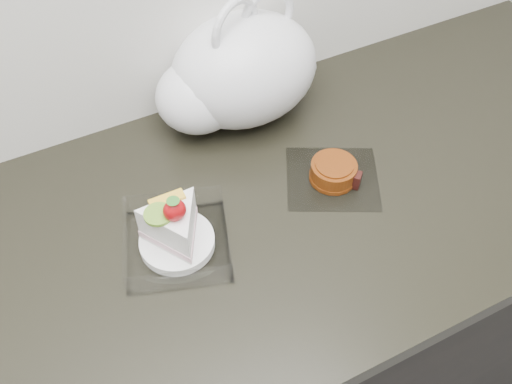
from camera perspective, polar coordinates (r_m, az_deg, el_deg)
counter at (r=1.33m, az=-7.00°, el=-16.63°), size 2.04×0.64×0.90m
cake_tray at (r=0.91m, az=-8.03°, el=-4.17°), size 0.21×0.21×0.13m
mooncake_wrap at (r=1.02m, az=7.81°, el=1.90°), size 0.21×0.21×0.04m
plastic_bag at (r=1.07m, az=-2.04°, el=11.71°), size 0.35×0.28×0.26m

